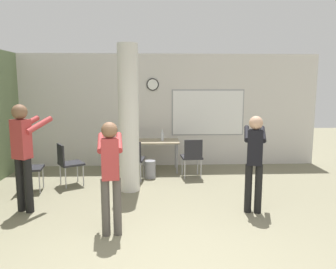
% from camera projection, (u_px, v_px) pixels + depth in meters
% --- Properties ---
extents(wall_back, '(8.00, 0.15, 2.80)m').
position_uv_depth(wall_back, '(160.00, 111.00, 8.25)').
color(wall_back, silver).
rests_on(wall_back, ground_plane).
extents(support_pillar, '(0.39, 0.39, 2.80)m').
position_uv_depth(support_pillar, '(129.00, 119.00, 6.21)').
color(support_pillar, silver).
rests_on(support_pillar, ground_plane).
extents(folding_table, '(1.48, 0.69, 0.73)m').
position_uv_depth(folding_table, '(148.00, 143.00, 7.76)').
color(folding_table, tan).
rests_on(folding_table, ground_plane).
extents(bottle_on_table, '(0.07, 0.07, 0.26)m').
position_uv_depth(bottle_on_table, '(162.00, 136.00, 7.76)').
color(bottle_on_table, silver).
rests_on(bottle_on_table, folding_table).
extents(waste_bin, '(0.25, 0.25, 0.38)m').
position_uv_depth(waste_bin, '(150.00, 169.00, 7.24)').
color(waste_bin, gray).
rests_on(waste_bin, ground_plane).
extents(chair_table_left, '(0.49, 0.49, 0.87)m').
position_uv_depth(chair_table_left, '(133.00, 157.00, 6.98)').
color(chair_table_left, '#232328').
rests_on(chair_table_left, ground_plane).
extents(chair_table_right, '(0.47, 0.47, 0.87)m').
position_uv_depth(chair_table_right, '(192.00, 155.00, 7.21)').
color(chair_table_right, '#232328').
rests_on(chair_table_right, ground_plane).
extents(chair_by_left_wall, '(0.50, 0.50, 0.87)m').
position_uv_depth(chair_by_left_wall, '(27.00, 165.00, 6.28)').
color(chair_by_left_wall, '#232328').
rests_on(chair_by_left_wall, ground_plane).
extents(chair_near_pillar, '(0.61, 0.61, 0.87)m').
position_uv_depth(chair_near_pillar, '(68.00, 161.00, 6.63)').
color(chair_near_pillar, '#232328').
rests_on(chair_near_pillar, ground_plane).
extents(person_playing_side, '(0.45, 0.65, 1.57)m').
position_uv_depth(person_playing_side, '(254.00, 156.00, 5.18)').
color(person_playing_side, black).
rests_on(person_playing_side, ground_plane).
extents(person_watching_back, '(0.57, 0.70, 1.74)m').
position_uv_depth(person_watching_back, '(23.00, 149.00, 5.21)').
color(person_watching_back, black).
rests_on(person_watching_back, ground_plane).
extents(person_playing_front, '(0.39, 0.60, 1.56)m').
position_uv_depth(person_playing_front, '(110.00, 169.00, 4.39)').
color(person_playing_front, '#514C47').
rests_on(person_playing_front, ground_plane).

